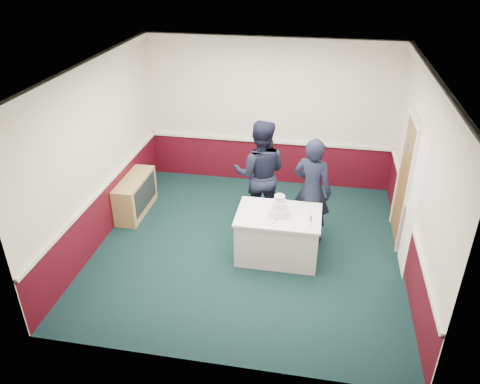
% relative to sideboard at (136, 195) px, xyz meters
% --- Properties ---
extents(ground, '(5.00, 5.00, 0.00)m').
position_rel_sideboard_xyz_m(ground, '(2.28, -0.77, -0.35)').
color(ground, '#132C2E').
rests_on(ground, ground).
extents(room_shell, '(5.00, 5.00, 3.00)m').
position_rel_sideboard_xyz_m(room_shell, '(2.36, -0.16, 1.62)').
color(room_shell, silver).
rests_on(room_shell, ground).
extents(sideboard, '(0.41, 1.20, 0.70)m').
position_rel_sideboard_xyz_m(sideboard, '(0.00, 0.00, 0.00)').
color(sideboard, tan).
rests_on(sideboard, ground).
extents(cake_table, '(1.32, 0.92, 0.79)m').
position_rel_sideboard_xyz_m(cake_table, '(2.78, -0.91, 0.05)').
color(cake_table, white).
rests_on(cake_table, ground).
extents(wedding_cake, '(0.35, 0.35, 0.36)m').
position_rel_sideboard_xyz_m(wedding_cake, '(2.78, -0.91, 0.55)').
color(wedding_cake, white).
rests_on(wedding_cake, cake_table).
extents(cake_knife, '(0.06, 0.22, 0.00)m').
position_rel_sideboard_xyz_m(cake_knife, '(2.75, -1.11, 0.44)').
color(cake_knife, silver).
rests_on(cake_knife, cake_table).
extents(champagne_flute, '(0.05, 0.05, 0.21)m').
position_rel_sideboard_xyz_m(champagne_flute, '(3.28, -1.19, 0.58)').
color(champagne_flute, silver).
rests_on(champagne_flute, cake_table).
extents(person_man, '(1.00, 0.80, 1.96)m').
position_rel_sideboard_xyz_m(person_man, '(2.33, 0.06, 0.63)').
color(person_man, black).
rests_on(person_man, ground).
extents(person_woman, '(0.78, 0.65, 1.84)m').
position_rel_sideboard_xyz_m(person_woman, '(3.25, -0.28, 0.57)').
color(person_woman, black).
rests_on(person_woman, ground).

